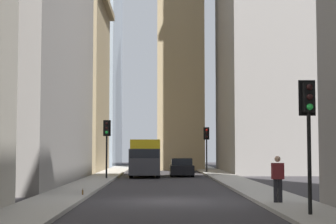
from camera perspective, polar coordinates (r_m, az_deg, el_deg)
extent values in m
plane|color=#302D30|center=(22.69, -0.03, -9.17)|extent=(135.00, 135.00, 0.00)
cube|color=#A8A399|center=(23.06, -11.42, -8.83)|extent=(90.00, 2.20, 0.14)
cube|color=#A8A399|center=(23.20, 11.29, -8.80)|extent=(90.00, 2.20, 0.14)
cube|color=gray|center=(53.60, 11.11, 11.13)|extent=(14.57, 10.00, 31.83)
cube|color=#9E8966|center=(53.62, -11.97, 4.55)|extent=(12.23, 10.00, 19.75)
cube|color=#867556|center=(54.12, -6.31, 11.06)|extent=(12.23, 0.50, 0.60)
cube|color=#9E8966|center=(58.75, 1.25, 6.34)|extent=(4.79, 4.79, 25.03)
cube|color=yellow|center=(43.68, -2.30, -4.60)|extent=(4.60, 2.25, 2.60)
cube|color=#38383D|center=(40.49, -2.41, -5.15)|extent=(1.90, 2.25, 1.90)
cube|color=black|center=(40.48, -2.41, -4.30)|extent=(1.92, 2.09, 0.64)
cylinder|color=black|center=(40.50, -1.02, -6.22)|extent=(0.88, 0.28, 0.88)
cylinder|color=black|center=(40.55, -3.82, -6.21)|extent=(0.88, 0.28, 0.88)
cylinder|color=black|center=(45.10, -1.01, -5.98)|extent=(0.88, 0.28, 0.88)
cylinder|color=black|center=(45.14, -3.52, -5.97)|extent=(0.88, 0.28, 0.88)
cube|color=black|center=(43.52, 1.39, -5.94)|extent=(4.30, 1.78, 0.70)
cube|color=black|center=(43.30, 1.40, -5.13)|extent=(2.10, 1.58, 0.54)
cylinder|color=black|center=(44.91, 2.32, -6.14)|extent=(0.64, 0.22, 0.64)
cylinder|color=black|center=(44.85, 0.32, -6.15)|extent=(0.64, 0.22, 0.64)
cylinder|color=black|center=(42.22, 2.53, -6.28)|extent=(0.64, 0.22, 0.64)
cylinder|color=black|center=(42.15, 0.40, -6.29)|extent=(0.64, 0.22, 0.64)
cylinder|color=black|center=(17.36, 14.35, -5.10)|extent=(0.12, 0.12, 3.09)
cube|color=black|center=(17.43, 14.24, 1.46)|extent=(0.28, 0.32, 0.90)
cube|color=black|center=(17.58, 14.11, 1.42)|extent=(0.03, 0.52, 1.10)
sphere|color=black|center=(17.30, 14.37, 2.50)|extent=(0.20, 0.20, 0.20)
sphere|color=black|center=(17.27, 14.38, 1.51)|extent=(0.20, 0.20, 0.20)
sphere|color=green|center=(17.25, 14.40, 0.52)|extent=(0.20, 0.20, 0.20)
cylinder|color=black|center=(49.23, 4.00, -4.44)|extent=(0.12, 0.12, 2.93)
cube|color=black|center=(49.25, 3.99, -2.21)|extent=(0.28, 0.32, 0.90)
cube|color=black|center=(49.40, 3.98, -2.21)|extent=(0.03, 0.52, 1.10)
sphere|color=red|center=(49.10, 4.01, -1.85)|extent=(0.20, 0.20, 0.20)
sphere|color=black|center=(49.09, 4.01, -2.20)|extent=(0.20, 0.20, 0.20)
sphere|color=black|center=(49.08, 4.01, -2.55)|extent=(0.20, 0.20, 0.20)
cylinder|color=black|center=(38.31, -6.34, -4.55)|extent=(0.12, 0.12, 2.98)
cube|color=black|center=(38.33, -6.32, -1.65)|extent=(0.28, 0.32, 0.90)
cube|color=black|center=(38.49, -6.30, -1.66)|extent=(0.03, 0.52, 1.10)
sphere|color=black|center=(38.19, -6.34, -1.19)|extent=(0.20, 0.20, 0.20)
sphere|color=black|center=(38.17, -6.34, -1.64)|extent=(0.20, 0.20, 0.20)
sphere|color=green|center=(38.16, -6.35, -2.09)|extent=(0.20, 0.20, 0.20)
cylinder|color=black|center=(21.09, 11.48, -7.95)|extent=(0.16, 0.16, 0.85)
cylinder|color=black|center=(21.05, 11.02, -7.96)|extent=(0.16, 0.16, 0.85)
cube|color=maroon|center=(21.03, 11.22, -5.98)|extent=(0.26, 0.44, 0.60)
sphere|color=tan|center=(21.02, 11.21, -4.76)|extent=(0.22, 0.22, 0.22)
cylinder|color=brown|center=(24.37, -8.78, -8.19)|extent=(0.07, 0.07, 0.20)
cylinder|color=brown|center=(24.36, -8.77, -7.88)|extent=(0.03, 0.03, 0.07)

